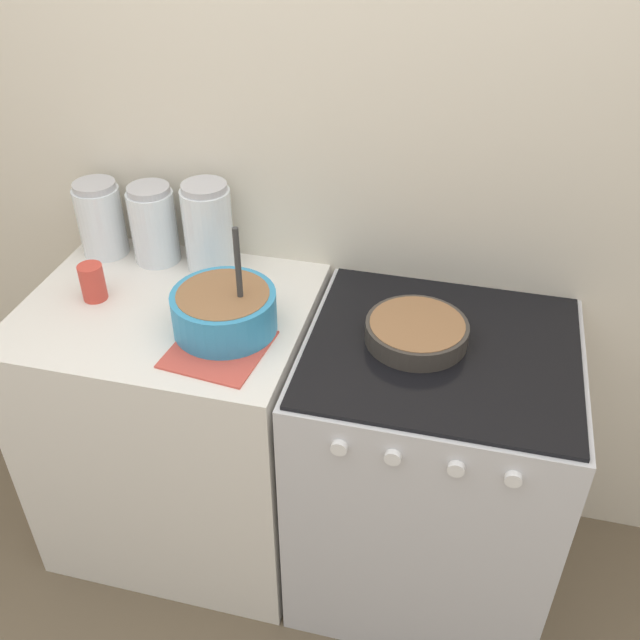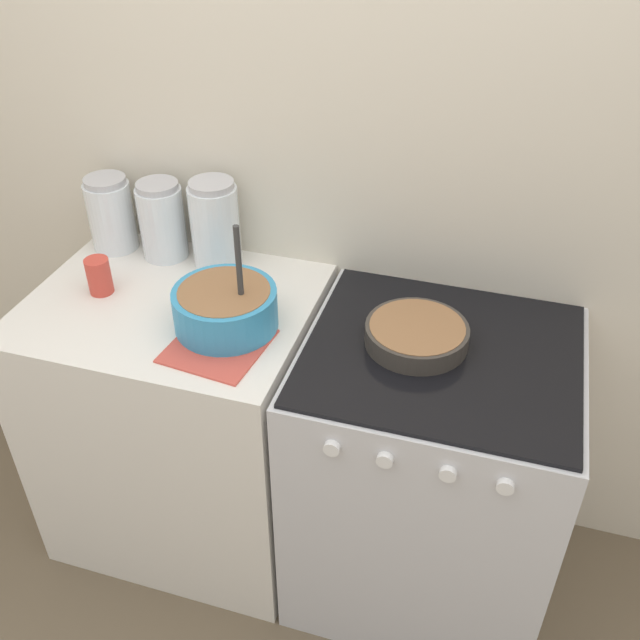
{
  "view_description": "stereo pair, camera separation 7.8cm",
  "coord_description": "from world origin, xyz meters",
  "px_view_note": "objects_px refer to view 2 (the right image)",
  "views": [
    {
      "loc": [
        0.42,
        -1.17,
        2.08
      ],
      "look_at": [
        0.06,
        0.31,
        0.97
      ],
      "focal_mm": 40.0,
      "sensor_mm": 36.0,
      "label": 1
    },
    {
      "loc": [
        0.5,
        -1.15,
        2.08
      ],
      "look_at": [
        0.06,
        0.31,
        0.97
      ],
      "focal_mm": 40.0,
      "sensor_mm": 36.0,
      "label": 2
    }
  ],
  "objects_px": {
    "storage_jar_left": "(112,218)",
    "storage_jar_middle": "(163,225)",
    "stove": "(427,472)",
    "tin_can": "(99,276)",
    "mixing_bowl": "(225,307)",
    "baking_pan": "(417,334)",
    "storage_jar_right": "(215,230)"
  },
  "relations": [
    {
      "from": "mixing_bowl",
      "to": "storage_jar_middle",
      "type": "relative_size",
      "value": 1.3
    },
    {
      "from": "baking_pan",
      "to": "storage_jar_middle",
      "type": "distance_m",
      "value": 0.87
    },
    {
      "from": "baking_pan",
      "to": "tin_can",
      "type": "height_order",
      "value": "tin_can"
    },
    {
      "from": "mixing_bowl",
      "to": "tin_can",
      "type": "bearing_deg",
      "value": 172.45
    },
    {
      "from": "baking_pan",
      "to": "storage_jar_right",
      "type": "bearing_deg",
      "value": 161.23
    },
    {
      "from": "tin_can",
      "to": "mixing_bowl",
      "type": "bearing_deg",
      "value": -7.55
    },
    {
      "from": "stove",
      "to": "storage_jar_left",
      "type": "bearing_deg",
      "value": 167.64
    },
    {
      "from": "stove",
      "to": "tin_can",
      "type": "distance_m",
      "value": 1.12
    },
    {
      "from": "mixing_bowl",
      "to": "baking_pan",
      "type": "bearing_deg",
      "value": 8.72
    },
    {
      "from": "storage_jar_right",
      "to": "storage_jar_middle",
      "type": "bearing_deg",
      "value": -180.0
    },
    {
      "from": "stove",
      "to": "mixing_bowl",
      "type": "xyz_separation_m",
      "value": [
        -0.58,
        -0.06,
        0.53
      ]
    },
    {
      "from": "tin_can",
      "to": "storage_jar_right",
      "type": "bearing_deg",
      "value": 43.35
    },
    {
      "from": "storage_jar_left",
      "to": "tin_can",
      "type": "relative_size",
      "value": 2.2
    },
    {
      "from": "stove",
      "to": "tin_can",
      "type": "height_order",
      "value": "tin_can"
    },
    {
      "from": "stove",
      "to": "baking_pan",
      "type": "height_order",
      "value": "baking_pan"
    },
    {
      "from": "baking_pan",
      "to": "storage_jar_right",
      "type": "relative_size",
      "value": 0.99
    },
    {
      "from": "stove",
      "to": "storage_jar_middle",
      "type": "xyz_separation_m",
      "value": [
        -0.92,
        0.24,
        0.57
      ]
    },
    {
      "from": "mixing_bowl",
      "to": "storage_jar_right",
      "type": "xyz_separation_m",
      "value": [
        -0.16,
        0.3,
        0.05
      ]
    },
    {
      "from": "baking_pan",
      "to": "storage_jar_right",
      "type": "height_order",
      "value": "storage_jar_right"
    },
    {
      "from": "tin_can",
      "to": "storage_jar_middle",
      "type": "bearing_deg",
      "value": 71.19
    },
    {
      "from": "storage_jar_left",
      "to": "storage_jar_middle",
      "type": "height_order",
      "value": "storage_jar_middle"
    },
    {
      "from": "stove",
      "to": "baking_pan",
      "type": "relative_size",
      "value": 3.39
    },
    {
      "from": "stove",
      "to": "storage_jar_right",
      "type": "bearing_deg",
      "value": 162.01
    },
    {
      "from": "baking_pan",
      "to": "storage_jar_right",
      "type": "xyz_separation_m",
      "value": [
        -0.66,
        0.23,
        0.09
      ]
    },
    {
      "from": "tin_can",
      "to": "baking_pan",
      "type": "bearing_deg",
      "value": 1.37
    },
    {
      "from": "mixing_bowl",
      "to": "baking_pan",
      "type": "height_order",
      "value": "mixing_bowl"
    },
    {
      "from": "stove",
      "to": "mixing_bowl",
      "type": "height_order",
      "value": "mixing_bowl"
    },
    {
      "from": "mixing_bowl",
      "to": "storage_jar_left",
      "type": "relative_size",
      "value": 1.34
    },
    {
      "from": "storage_jar_left",
      "to": "storage_jar_right",
      "type": "height_order",
      "value": "storage_jar_right"
    },
    {
      "from": "stove",
      "to": "tin_can",
      "type": "bearing_deg",
      "value": -179.54
    },
    {
      "from": "baking_pan",
      "to": "storage_jar_left",
      "type": "height_order",
      "value": "storage_jar_left"
    },
    {
      "from": "stove",
      "to": "mixing_bowl",
      "type": "bearing_deg",
      "value": -173.75
    }
  ]
}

